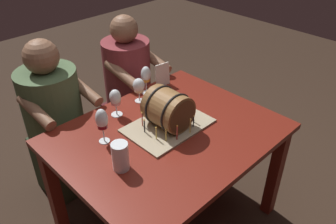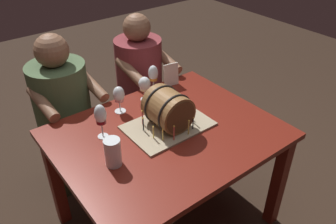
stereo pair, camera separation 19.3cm
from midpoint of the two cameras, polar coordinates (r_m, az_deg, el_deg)
ground_plane at (r=2.46m, az=-2.33°, el=-17.40°), size 8.00×8.00×0.00m
dining_table at (r=2.01m, az=-2.74°, el=-5.94°), size 1.23×0.98×0.74m
barrel_cake at (r=1.92m, az=-2.87°, el=0.06°), size 0.48×0.33×0.24m
wine_glass_rose at (r=2.06m, az=-11.42°, el=2.11°), size 0.07×0.07×0.17m
wine_glass_amber at (r=2.25m, az=-6.16°, el=5.98°), size 0.07×0.07×0.20m
wine_glass_red at (r=1.84m, az=-13.91°, el=-1.49°), size 0.07×0.07×0.21m
wine_glass_white at (r=2.18m, az=-7.42°, el=4.18°), size 0.08×0.08×0.16m
beer_pint at (r=1.70m, az=-11.20°, el=-7.45°), size 0.08×0.08×0.15m
menu_card at (r=2.37m, az=-3.27°, el=6.13°), size 0.11×0.04×0.16m
person_seated_left at (r=2.46m, az=-20.24°, el=-2.11°), size 0.43×0.51×1.17m
person_seated_right at (r=2.71m, az=-8.55°, el=2.99°), size 0.39×0.47×1.17m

